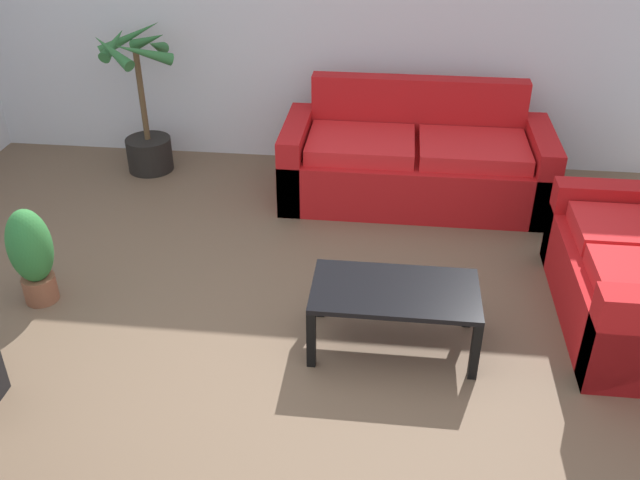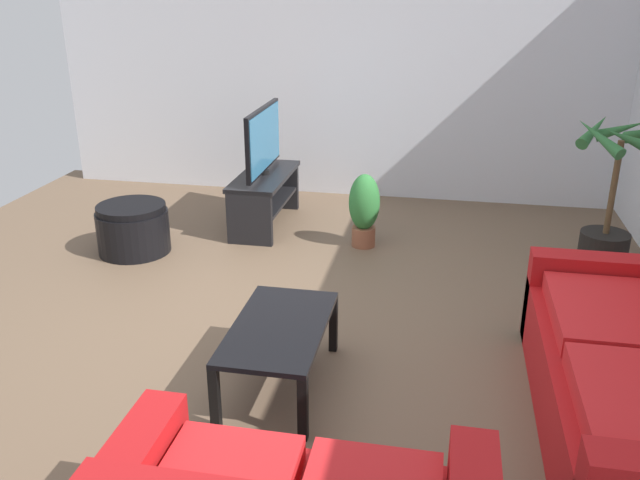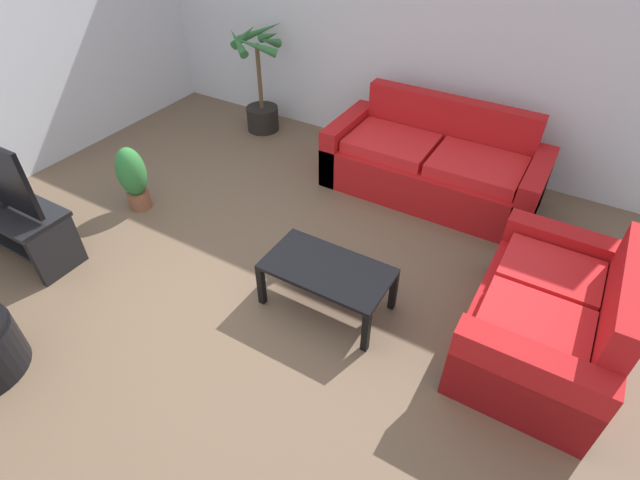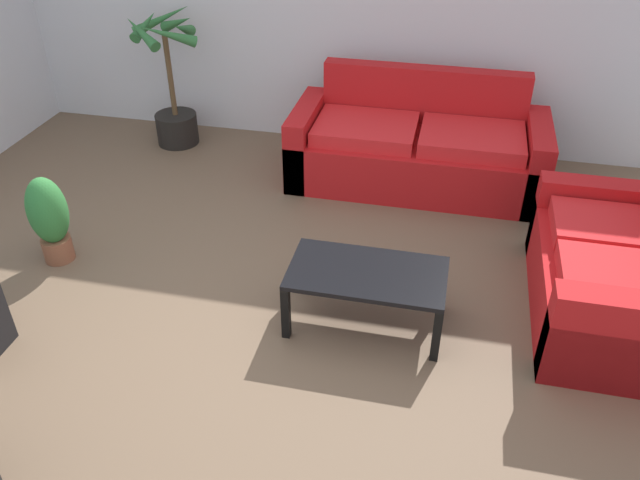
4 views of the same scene
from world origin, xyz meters
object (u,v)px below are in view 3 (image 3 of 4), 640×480
object	(u,v)px
potted_palm	(260,91)
potted_plant_small	(133,177)
coffee_table	(327,273)
couch_main	(433,166)
couch_loveseat	(547,320)
tv_stand	(14,222)

from	to	relation	value
potted_palm	potted_plant_small	bearing A→B (deg)	-91.79
coffee_table	potted_palm	bearing A→B (deg)	135.15
potted_palm	couch_main	bearing A→B (deg)	-6.62
couch_main	potted_plant_small	world-z (taller)	couch_main
couch_loveseat	potted_plant_small	world-z (taller)	couch_loveseat
tv_stand	coffee_table	xyz separation A→B (m)	(2.62, 0.81, 0.01)
potted_plant_small	potted_palm	bearing A→B (deg)	88.21
coffee_table	potted_plant_small	size ratio (longest dim) A/B	1.45
coffee_table	couch_main	bearing A→B (deg)	86.39
coffee_table	potted_palm	distance (m)	3.11
couch_loveseat	potted_palm	world-z (taller)	potted_palm
couch_main	coffee_table	bearing A→B (deg)	-93.61
couch_loveseat	potted_palm	bearing A→B (deg)	154.40
couch_main	couch_loveseat	bearing A→B (deg)	-47.38
tv_stand	potted_plant_small	xyz separation A→B (m)	(0.36, 1.00, 0.02)
coffee_table	potted_palm	world-z (taller)	potted_palm
couch_main	coffee_table	world-z (taller)	couch_main
couch_main	potted_plant_small	distance (m)	2.95
couch_main	coffee_table	size ratio (longest dim) A/B	2.21
couch_loveseat	tv_stand	size ratio (longest dim) A/B	1.31
couch_loveseat	tv_stand	distance (m)	4.31
couch_loveseat	coffee_table	size ratio (longest dim) A/B	1.51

